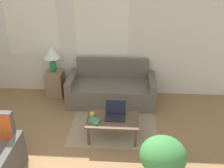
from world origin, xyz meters
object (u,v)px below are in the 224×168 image
laptop (115,114)px  coffee_table (113,121)px  table_lamp (52,54)px  book_red (95,121)px  couch (112,90)px  cup_navy (92,115)px  potted_plant (163,158)px

laptop → coffee_table: bearing=-117.3°
table_lamp → coffee_table: table_lamp is taller
laptop → book_red: 0.38m
couch → book_red: size_ratio=8.22×
couch → table_lamp: size_ratio=3.21×
cup_navy → coffee_table: bearing=-7.9°
couch → cup_navy: size_ratio=23.24×
table_lamp → cup_navy: size_ratio=7.23×
cup_navy → couch: bearing=77.8°
book_red → potted_plant: 1.32m
book_red → potted_plant: (1.04, -0.82, 0.03)m
coffee_table → cup_navy: (-0.35, 0.05, 0.08)m
couch → coffee_table: bearing=-85.5°
couch → potted_plant: size_ratio=2.55×
table_lamp → cup_navy: bearing=-53.0°
book_red → laptop: bearing=28.3°
coffee_table → cup_navy: 0.37m
cup_navy → potted_plant: (1.09, -0.97, 0.01)m
laptop → cup_navy: bearing=-175.6°
couch → laptop: 1.18m
cup_navy → book_red: 0.16m
table_lamp → book_red: table_lamp is taller
table_lamp → book_red: bearing=-54.4°
coffee_table → potted_plant: (0.74, -0.92, 0.09)m
coffee_table → couch: bearing=94.5°
laptop → cup_navy: size_ratio=4.40×
coffee_table → laptop: bearing=62.7°
table_lamp → potted_plant: table_lamp is taller
table_lamp → laptop: table_lamp is taller
table_lamp → cup_navy: table_lamp is taller
coffee_table → potted_plant: 1.19m
table_lamp → potted_plant: size_ratio=0.79×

